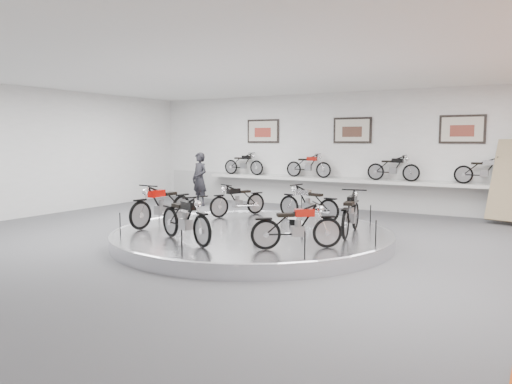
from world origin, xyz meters
The scene contains 22 objects.
floor centered at (0.00, 0.00, 0.00)m, with size 16.00×16.00×0.00m, color #4C4C4F.
ceiling centered at (0.00, 0.00, 4.00)m, with size 16.00×16.00×0.00m, color white.
wall_back centered at (0.00, 7.00, 2.00)m, with size 16.00×16.00×0.00m, color white.
wall_left centered at (-8.00, 0.00, 2.00)m, with size 14.00×14.00×0.00m, color white.
dado_band centered at (0.00, 6.98, 0.55)m, with size 15.68×0.04×1.10m, color #BCBCBA.
display_platform centered at (0.00, 0.30, 0.15)m, with size 6.40×6.40×0.30m, color silver.
platform_rim centered at (0.00, 0.30, 0.27)m, with size 6.40×6.40×0.10m, color #B2B2BA.
shelf centered at (0.00, 6.70, 1.00)m, with size 11.00×0.55×0.10m, color silver.
poster_left centered at (-3.50, 6.96, 2.70)m, with size 1.35×0.06×0.88m, color beige.
poster_center centered at (0.00, 6.96, 2.70)m, with size 1.35×0.06×0.88m, color beige.
poster_right centered at (3.50, 6.96, 2.70)m, with size 1.35×0.06×0.88m, color beige.
shelf_bike_a centered at (-4.20, 6.70, 1.42)m, with size 1.22×0.42×0.73m, color black, non-canonical shape.
shelf_bike_b centered at (-1.50, 6.70, 1.42)m, with size 1.22×0.42×0.73m, color maroon, non-canonical shape.
shelf_bike_c centered at (1.50, 6.70, 1.42)m, with size 1.22×0.42×0.73m, color black, non-canonical shape.
shelf_bike_d centered at (4.20, 6.70, 1.42)m, with size 1.22×0.42×0.73m, color #B0B1B4, non-canonical shape.
bike_a centered at (2.12, 0.97, 0.78)m, with size 1.64×0.58×0.97m, color black, non-canonical shape.
bike_b centered at (0.51, 2.28, 0.76)m, with size 1.56×0.55×0.92m, color #B0B1B4, non-canonical shape.
bike_c centered at (-1.47, 1.98, 0.74)m, with size 1.51×0.53×0.89m, color black, non-canonical shape.
bike_d centered at (-2.22, -0.27, 0.81)m, with size 1.75×0.62×1.03m, color #C30B05, non-canonical shape.
bike_e centered at (-0.50, -1.53, 0.79)m, with size 1.67×0.59×0.98m, color black, non-canonical shape.
bike_f centered at (1.74, -0.96, 0.75)m, with size 1.52×0.54×0.89m, color maroon, non-canonical shape.
visitor centered at (-5.03, 5.02, 0.96)m, with size 0.70×0.46×1.93m, color black.
Camera 1 is at (5.81, -9.46, 2.38)m, focal length 35.00 mm.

